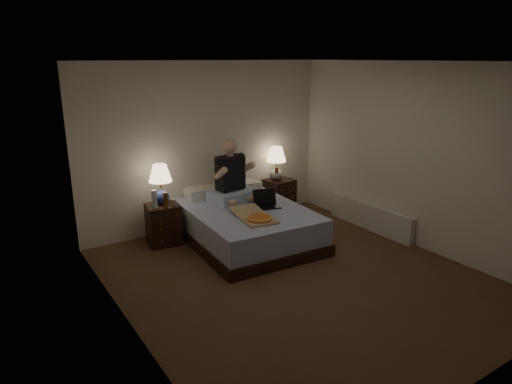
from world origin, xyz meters
TOP-DOWN VIEW (x-y plane):
  - floor at (0.00, 0.00)m, footprint 4.00×4.50m
  - ceiling at (0.00, 0.00)m, footprint 4.00×4.50m
  - wall_back at (0.00, 2.25)m, footprint 4.00×0.00m
  - wall_front at (0.00, -2.25)m, footprint 4.00×0.00m
  - wall_left at (-2.00, 0.00)m, footprint 0.00×4.50m
  - wall_right at (2.00, 0.00)m, footprint 0.00×4.50m
  - bed at (0.09, 1.29)m, footprint 1.63×2.10m
  - nightstand_left at (-0.92, 1.86)m, footprint 0.49×0.45m
  - nightstand_right at (1.22, 2.05)m, footprint 0.48×0.44m
  - lamp_left at (-0.90, 1.93)m, footprint 0.33×0.33m
  - lamp_right at (1.15, 2.05)m, footprint 0.39×0.39m
  - water_bottle at (-1.05, 1.80)m, footprint 0.07×0.07m
  - soda_can at (-0.81, 1.72)m, footprint 0.07×0.07m
  - beer_bottle_left at (-0.94, 1.69)m, footprint 0.06×0.06m
  - beer_bottle_right at (1.12, 1.99)m, footprint 0.06×0.06m
  - person at (0.10, 1.68)m, footprint 0.72×0.60m
  - laptop at (0.36, 1.15)m, footprint 0.40×0.35m
  - pizza_box at (-0.07, 0.73)m, footprint 0.50×0.81m
  - radiator at (1.93, 0.67)m, footprint 0.10×1.60m

SIDE VIEW (x-z plane):
  - floor at x=0.00m, z-range 0.00..0.00m
  - radiator at x=1.93m, z-range 0.00..0.40m
  - bed at x=0.09m, z-range 0.00..0.50m
  - nightstand_left at x=-0.92m, z-range 0.00..0.57m
  - nightstand_right at x=1.22m, z-range 0.00..0.58m
  - pizza_box at x=-0.07m, z-range 0.50..0.58m
  - laptop at x=0.36m, z-range 0.50..0.74m
  - soda_can at x=-0.81m, z-range 0.57..0.67m
  - beer_bottle_left at x=-0.94m, z-range 0.57..0.80m
  - beer_bottle_right at x=1.12m, z-range 0.58..0.81m
  - water_bottle at x=-1.05m, z-range 0.57..0.82m
  - lamp_left at x=-0.90m, z-range 0.57..1.13m
  - lamp_right at x=1.15m, z-range 0.58..1.14m
  - person at x=0.10m, z-range 0.50..1.43m
  - wall_back at x=0.00m, z-range 0.00..2.50m
  - wall_front at x=0.00m, z-range 0.00..2.50m
  - wall_left at x=-2.00m, z-range 0.00..2.50m
  - wall_right at x=2.00m, z-range 0.00..2.50m
  - ceiling at x=0.00m, z-range 2.50..2.50m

